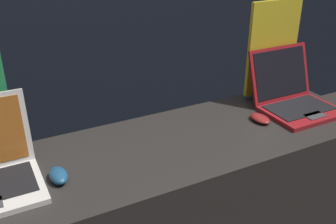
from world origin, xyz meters
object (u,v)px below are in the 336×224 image
at_px(laptop_back, 293,96).
at_px(promo_stand_back, 272,52).
at_px(mouse_front, 58,175).
at_px(mouse_back, 260,118).

bearing_deg(laptop_back, promo_stand_back, 90.00).
distance_m(mouse_front, laptop_back, 1.18).
relative_size(mouse_front, promo_stand_back, 0.22).
distance_m(laptop_back, promo_stand_back, 0.25).
xyz_separation_m(mouse_front, laptop_back, (1.18, 0.08, 0.04)).
relative_size(mouse_front, laptop_back, 0.31).
distance_m(mouse_back, promo_stand_back, 0.40).
relative_size(laptop_back, mouse_back, 3.19).
relative_size(laptop_back, promo_stand_back, 0.73).
distance_m(mouse_front, promo_stand_back, 1.23).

